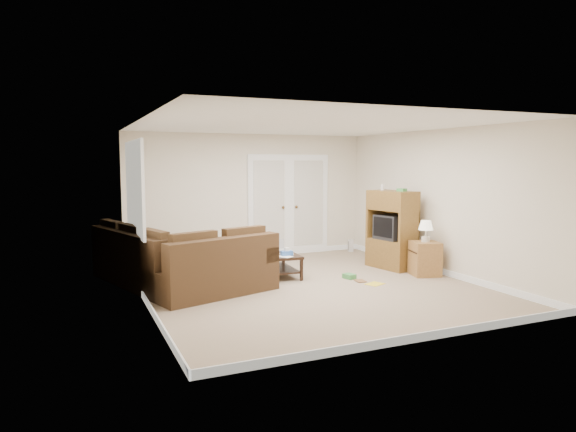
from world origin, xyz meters
name	(u,v)px	position (x,y,z in m)	size (l,w,h in m)	color
floor	(308,286)	(0.00, 0.00, 0.00)	(5.50, 5.50, 0.00)	tan
ceiling	(309,125)	(0.00, 0.00, 2.50)	(5.00, 5.50, 0.02)	white
wall_left	(142,213)	(-2.50, 0.00, 1.25)	(0.02, 5.50, 2.50)	silver
wall_right	(438,202)	(2.50, 0.00, 1.25)	(0.02, 5.50, 2.50)	silver
wall_back	(250,196)	(0.00, 2.75, 1.25)	(5.00, 0.02, 2.50)	silver
wall_front	(422,227)	(0.00, -2.75, 1.25)	(5.00, 0.02, 2.50)	silver
baseboards	(308,283)	(0.00, 0.00, 0.05)	(5.00, 5.50, 0.10)	silver
french_doors	(289,205)	(0.85, 2.71, 1.04)	(1.80, 0.05, 2.13)	silver
window_left	(135,188)	(-2.46, 1.00, 1.55)	(0.05, 1.92, 1.42)	silver
sectional_sofa	(175,266)	(-1.94, 0.73, 0.34)	(2.60, 2.95, 0.87)	#452F1A
coffee_table	(281,263)	(-0.12, 0.86, 0.22)	(0.55, 1.00, 0.66)	black
tv_armoire	(392,229)	(2.00, 0.65, 0.72)	(0.64, 0.96, 1.52)	brown
side_cabinet	(425,256)	(2.17, -0.10, 0.34)	(0.55, 0.55, 0.95)	#9F703A
space_heater	(351,246)	(2.20, 2.45, 0.13)	(0.11, 0.09, 0.26)	silver
floor_magazine	(375,284)	(1.03, -0.31, 0.00)	(0.28, 0.22, 0.01)	yellow
floor_greenbox	(349,276)	(0.85, 0.20, 0.04)	(0.15, 0.20, 0.08)	#3F8C44
floor_book	(356,281)	(0.84, -0.04, 0.01)	(0.15, 0.21, 0.02)	brown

